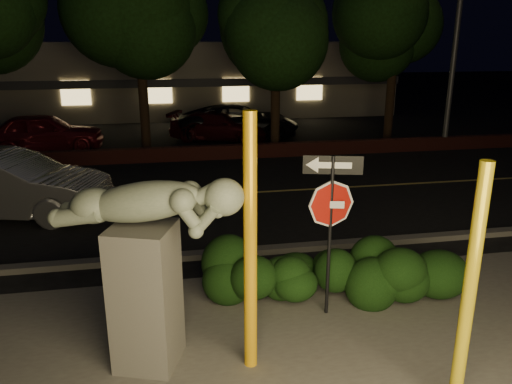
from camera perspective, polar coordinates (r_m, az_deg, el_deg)
ground at (r=16.85m, az=-4.07°, el=2.77°), size 90.00×90.00×0.00m
patio at (r=6.92m, az=7.29°, el=-19.96°), size 14.00×6.00×0.02m
road at (r=13.98m, az=-2.64°, el=-0.21°), size 80.00×8.00×0.01m
lane_marking at (r=13.98m, az=-2.64°, el=-0.16°), size 80.00×0.12×0.00m
curb at (r=10.17m, az=0.62°, el=-6.69°), size 80.00×0.25×0.12m
brick_wall at (r=18.05m, az=-4.57°, el=4.54°), size 40.00×0.35×0.50m
parking_lot at (r=23.66m, az=-6.06°, el=6.91°), size 40.00×12.00×0.01m
building at (r=31.34m, az=-7.43°, el=13.03°), size 22.00×10.20×4.00m
tree_far_d at (r=21.67m, az=15.87°, el=19.83°), size 4.40×4.40×7.42m
yellow_pole_left at (r=6.20m, az=-0.65°, el=-6.40°), size 0.17×0.17×3.39m
yellow_pole_right at (r=5.98m, az=23.15°, el=-10.82°), size 0.15×0.15×3.01m
signpost at (r=7.45m, az=8.58°, el=-1.44°), size 0.85×0.24×2.56m
sculpture at (r=6.43m, az=-12.44°, el=-6.72°), size 2.41×1.38×2.61m
hedge_center at (r=8.24m, az=0.59°, el=-8.86°), size 2.17×1.10×1.11m
hedge_right at (r=8.49m, az=12.96°, el=-8.16°), size 1.99×1.31×1.21m
hedge_far_right at (r=8.71m, az=17.48°, el=-8.21°), size 1.65×1.08×1.12m
silver_sedan at (r=13.40m, az=-26.58°, el=0.70°), size 5.10×2.86×1.59m
parked_car_red at (r=20.85m, az=-23.04°, el=6.30°), size 4.41×1.96×1.47m
parked_car_darkred at (r=21.41m, az=-4.27°, el=7.51°), size 4.51×2.98×1.21m
parked_car_dark at (r=21.94m, az=-1.95°, el=8.08°), size 5.49×3.18×1.44m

